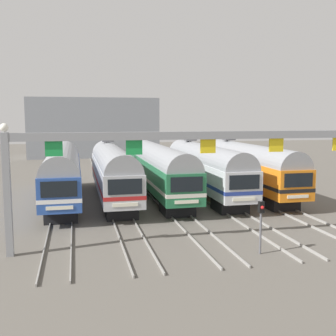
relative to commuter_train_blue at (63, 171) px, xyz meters
name	(u,v)px	position (x,y,z in m)	size (l,w,h in m)	color
ground_plane	(160,198)	(8.47, 0.01, -2.69)	(160.00, 160.00, 0.00)	#5B564F
track_bed	(134,172)	(8.47, 17.01, -2.61)	(18.45, 70.00, 0.15)	gray
commuter_train_blue	(63,171)	(0.00, 0.00, 0.00)	(2.88, 18.06, 4.77)	#284C9E
commuter_train_stainless	(113,170)	(4.24, 0.00, 0.00)	(2.88, 18.06, 5.05)	#B2B5BA
commuter_train_green	(160,168)	(8.47, 0.00, 0.00)	(2.88, 18.06, 4.77)	#236B42
commuter_train_silver	(205,167)	(12.71, 0.00, 0.00)	(2.88, 18.06, 5.05)	silver
commuter_train_orange	(248,166)	(16.95, 0.00, 0.00)	(2.88, 18.06, 5.05)	orange
catenary_gantry	(208,153)	(8.47, -13.49, 2.58)	(22.19, 0.44, 6.97)	gray
yard_signal_mast	(261,217)	(10.59, -16.13, -0.65)	(0.28, 0.35, 2.92)	#59595E
maintenance_building	(93,127)	(4.46, 41.96, 2.64)	(23.10, 10.00, 10.65)	gray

